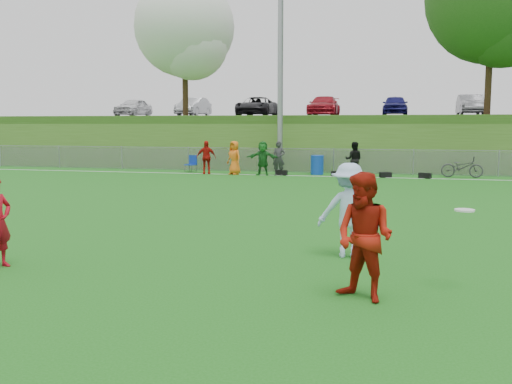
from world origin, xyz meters
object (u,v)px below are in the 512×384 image
(player_blue, at_px, (349,210))
(bicycle, at_px, (462,167))
(frisbee, at_px, (465,210))
(player_red_center, at_px, (365,237))
(recycling_bin, at_px, (317,165))

(player_blue, xyz_separation_m, bicycle, (3.97, 17.76, -0.40))
(frisbee, bearing_deg, player_red_center, -149.34)
(recycling_bin, bearing_deg, player_red_center, -80.54)
(player_red_center, height_order, bicycle, player_red_center)
(frisbee, xyz_separation_m, recycling_bin, (-4.85, 19.59, -0.77))
(bicycle, bearing_deg, player_red_center, 172.25)
(recycling_bin, distance_m, bicycle, 6.94)
(frisbee, distance_m, bicycle, 19.72)
(frisbee, relative_size, bicycle, 0.16)
(player_blue, relative_size, bicycle, 0.95)
(player_blue, bearing_deg, recycling_bin, -87.01)
(player_blue, xyz_separation_m, recycling_bin, (-2.97, 17.76, -0.42))
(player_red_center, distance_m, frisbee, 1.71)
(player_blue, height_order, recycling_bin, player_blue)
(recycling_bin, bearing_deg, player_blue, -80.51)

